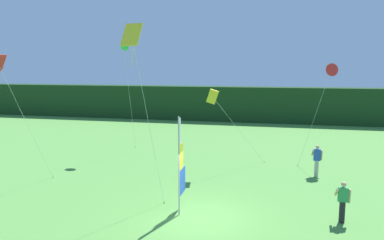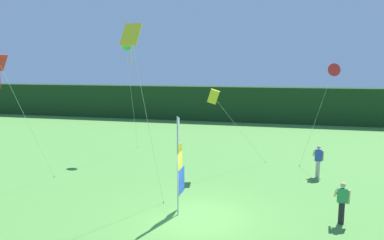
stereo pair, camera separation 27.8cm
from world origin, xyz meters
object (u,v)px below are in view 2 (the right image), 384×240
Objects in this scene: kite_red_diamond_0 at (2,70)px; kite_green_delta_2 at (126,46)px; banner_flag at (180,167)px; kite_yellow_diamond_1 at (132,41)px; kite_red_delta_4 at (333,70)px; person_near_banner at (342,202)px; person_mid_field at (318,160)px; kite_yellow_box_3 at (214,97)px.

kite_green_delta_2 is (1.85, 9.17, 1.55)m from kite_red_diamond_0.
kite_yellow_diamond_1 is (-2.01, 0.14, 5.03)m from banner_flag.
kite_red_delta_4 is (13.25, 0.53, -1.60)m from kite_green_delta_2.
kite_red_delta_4 is (0.63, 9.34, 4.87)m from person_near_banner.
kite_yellow_diamond_1 reaches higher than kite_red_delta_4.
kite_green_delta_2 reaches higher than person_near_banner.
person_mid_field is 6.63m from kite_yellow_box_3.
person_mid_field is at bearing 46.80° from banner_flag.
person_mid_field is 0.23× the size of kite_yellow_diamond_1.
banner_flag is 6.38m from person_near_banner.
kite_green_delta_2 is (-4.33, 9.06, 0.38)m from kite_yellow_diamond_1.
kite_yellow_box_3 is (-5.72, -0.23, 3.35)m from person_mid_field.
person_mid_field is 0.23× the size of kite_green_delta_2.
person_near_banner is at bearing 1.69° from kite_yellow_diamond_1.
person_near_banner is 15.29m from kite_red_diamond_0.
kite_yellow_box_3 is at bearing 69.28° from kite_yellow_diamond_1.
kite_red_delta_4 reaches higher than person_near_banner.
banner_flag is 12.42m from kite_green_delta_2.
person_near_banner is 0.21× the size of kite_green_delta_2.
kite_yellow_diamond_1 is 1.25× the size of kite_red_delta_4.
person_mid_field is 5.94m from kite_red_delta_4.
person_near_banner is 16.70m from kite_green_delta_2.
kite_red_diamond_0 reaches higher than kite_red_delta_4.
banner_flag is at bearing -176.47° from person_near_banner.
banner_flag is 12.53m from kite_red_delta_4.
kite_green_delta_2 reaches higher than kite_red_delta_4.
kite_yellow_diamond_1 is 1.62× the size of kite_yellow_box_3.
kite_green_delta_2 is (-12.30, 2.85, 6.39)m from person_mid_field.
person_near_banner is 0.92× the size of person_mid_field.
banner_flag is 0.62× the size of kite_red_diamond_0.
kite_yellow_box_3 is 0.77× the size of kite_red_delta_4.
kite_yellow_diamond_1 reaches higher than kite_red_diamond_0.
kite_red_delta_4 is (0.94, 3.38, 4.79)m from person_mid_field.
kite_green_delta_2 reaches higher than kite_red_diamond_0.
person_near_banner is at bearing -93.85° from kite_red_delta_4.
person_mid_field is 0.29× the size of kite_red_delta_4.
kite_red_diamond_0 is at bearing -178.60° from person_near_banner.
kite_red_diamond_0 reaches higher than person_near_banner.
banner_flag is 2.48× the size of person_near_banner.
kite_red_delta_4 is at bearing 74.38° from person_mid_field.
person_mid_field is 14.16m from kite_green_delta_2.
banner_flag is at bearing -125.38° from kite_red_delta_4.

